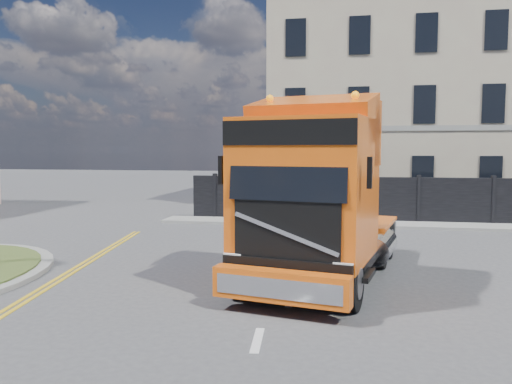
# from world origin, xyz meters

# --- Properties ---
(ground) EXTENTS (120.00, 120.00, 0.00)m
(ground) POSITION_xyz_m (0.00, 0.00, 0.00)
(ground) COLOR #424244
(ground) RESTS_ON ground
(hoarding_fence) EXTENTS (18.80, 0.25, 2.00)m
(hoarding_fence) POSITION_xyz_m (6.55, 9.00, 1.00)
(hoarding_fence) COLOR black
(hoarding_fence) RESTS_ON ground
(georgian_building) EXTENTS (12.30, 10.30, 12.80)m
(georgian_building) POSITION_xyz_m (6.00, 16.50, 5.77)
(georgian_building) COLOR #B1A98D
(georgian_building) RESTS_ON ground
(pavement_far) EXTENTS (20.00, 1.60, 0.12)m
(pavement_far) POSITION_xyz_m (6.00, 8.10, 0.06)
(pavement_far) COLOR gray
(pavement_far) RESTS_ON ground
(truck) EXTENTS (4.15, 7.62, 4.32)m
(truck) POSITION_xyz_m (3.13, -1.60, 1.94)
(truck) COLOR black
(truck) RESTS_ON ground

